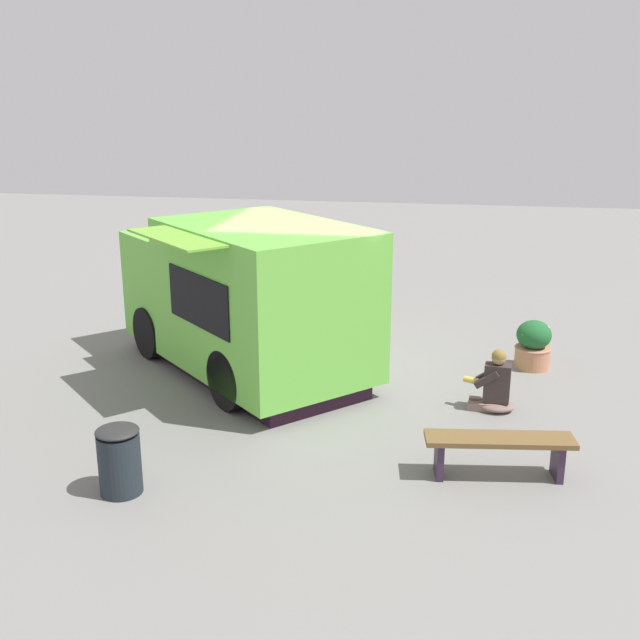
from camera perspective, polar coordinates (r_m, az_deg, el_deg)
ground_plane at (r=12.26m, az=-0.73°, el=-3.84°), size 40.00×40.00×0.00m
food_truck at (r=11.96m, az=-5.68°, el=1.49°), size 4.77×4.84×2.46m
person_customer at (r=10.95m, az=13.01°, el=-4.93°), size 0.49×0.75×0.90m
planter_flowering_near at (r=12.76m, az=15.77°, el=-1.79°), size 0.59×0.59×0.80m
planter_flowering_far at (r=16.84m, az=-11.68°, el=2.74°), size 0.49×0.49×0.68m
plaza_bench at (r=9.11m, az=13.34°, el=-9.27°), size 0.63×1.75×0.51m
trash_bin at (r=8.82m, az=-14.88°, el=-10.11°), size 0.48×0.48×0.80m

